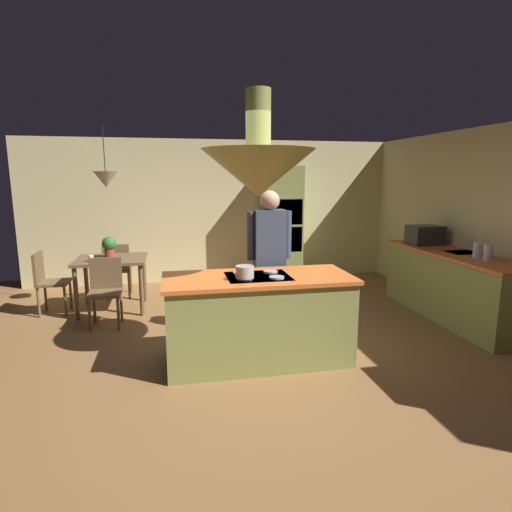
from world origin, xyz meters
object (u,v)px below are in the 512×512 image
(dining_table, at_px, (111,266))
(chair_by_back_wall, at_px, (117,266))
(potted_plant_on_table, at_px, (109,246))
(person_at_island, at_px, (269,254))
(chair_at_corner, at_px, (47,279))
(canister_sugar, at_px, (478,250))
(chair_facing_island, at_px, (105,287))
(microwave_on_counter, at_px, (425,235))
(canister_flour, at_px, (488,253))
(kitchen_island, at_px, (258,319))
(cooking_pot_on_cooktop, at_px, (245,272))
(cup_on_table, at_px, (91,258))
(oven_tower, at_px, (281,225))

(dining_table, height_order, chair_by_back_wall, chair_by_back_wall)
(potted_plant_on_table, bearing_deg, person_at_island, -36.61)
(chair_at_corner, distance_m, canister_sugar, 5.69)
(chair_facing_island, bearing_deg, microwave_on_counter, 0.60)
(canister_flour, bearing_deg, chair_by_back_wall, 150.87)
(kitchen_island, height_order, chair_at_corner, kitchen_island)
(chair_by_back_wall, relative_size, cooking_pot_on_cooktop, 4.83)
(chair_by_back_wall, bearing_deg, microwave_on_counter, 164.76)
(chair_facing_island, distance_m, cooking_pot_on_cooktop, 2.26)
(canister_sugar, bearing_deg, chair_by_back_wall, 152.63)
(canister_flour, bearing_deg, canister_sugar, 90.00)
(chair_facing_island, relative_size, cooking_pot_on_cooktop, 4.83)
(cooking_pot_on_cooktop, bearing_deg, kitchen_island, 39.09)
(chair_facing_island, bearing_deg, canister_sugar, -13.21)
(canister_sugar, xyz_separation_m, microwave_on_counter, (0.00, 1.11, 0.04))
(chair_by_back_wall, xyz_separation_m, potted_plant_on_table, (-0.02, -0.57, 0.42))
(cup_on_table, bearing_deg, kitchen_island, -44.36)
(chair_at_corner, bearing_deg, canister_flour, -109.26)
(kitchen_island, xyz_separation_m, oven_tower, (1.10, 3.24, 0.58))
(chair_facing_island, relative_size, chair_by_back_wall, 1.00)
(kitchen_island, xyz_separation_m, chair_by_back_wall, (-1.70, 2.74, 0.05))
(canister_sugar, bearing_deg, oven_tower, 121.40)
(cup_on_table, relative_size, canister_sugar, 0.44)
(oven_tower, relative_size, cup_on_table, 23.12)
(person_at_island, xyz_separation_m, microwave_on_counter, (2.56, 0.82, 0.04))
(cup_on_table, xyz_separation_m, canister_flour, (4.77, -1.68, 0.20))
(canister_sugar, bearing_deg, cooking_pot_on_cooktop, -170.13)
(chair_at_corner, distance_m, canister_flour, 5.74)
(chair_by_back_wall, bearing_deg, chair_at_corner, 36.71)
(cup_on_table, bearing_deg, microwave_on_counter, -4.60)
(dining_table, distance_m, person_at_island, 2.46)
(potted_plant_on_table, distance_m, cup_on_table, 0.37)
(dining_table, height_order, chair_at_corner, chair_at_corner)
(potted_plant_on_table, distance_m, cooking_pot_on_cooktop, 2.78)
(oven_tower, xyz_separation_m, potted_plant_on_table, (-2.82, -1.07, -0.11))
(person_at_island, relative_size, chair_facing_island, 2.00)
(person_at_island, relative_size, chair_at_corner, 2.00)
(kitchen_island, distance_m, cooking_pot_on_cooktop, 0.57)
(dining_table, distance_m, chair_by_back_wall, 0.66)
(oven_tower, height_order, cooking_pot_on_cooktop, oven_tower)
(kitchen_island, height_order, cup_on_table, kitchen_island)
(chair_by_back_wall, relative_size, cup_on_table, 9.67)
(chair_at_corner, xyz_separation_m, potted_plant_on_table, (0.84, 0.07, 0.42))
(chair_by_back_wall, xyz_separation_m, chair_at_corner, (-0.86, -0.64, 0.00))
(chair_at_corner, bearing_deg, potted_plant_on_table, -85.08)
(person_at_island, distance_m, cooking_pot_on_cooktop, 0.93)
(microwave_on_counter, height_order, cooking_pot_on_cooktop, microwave_on_counter)
(canister_sugar, height_order, cooking_pot_on_cooktop, canister_sugar)
(dining_table, height_order, chair_facing_island, chair_facing_island)
(kitchen_island, height_order, potted_plant_on_table, potted_plant_on_table)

